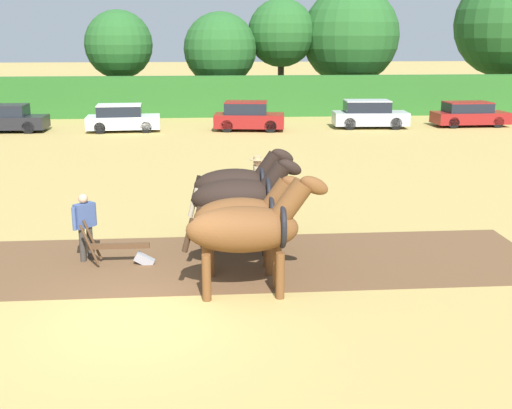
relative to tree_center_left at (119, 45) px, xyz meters
name	(u,v)px	position (x,y,z in m)	size (l,w,h in m)	color
ground_plane	(139,319)	(4.38, -33.75, -4.50)	(240.00, 240.00, 0.00)	#A88E4C
plowed_furrow_strip	(107,265)	(3.36, -30.74, -4.50)	(20.09, 3.94, 0.01)	brown
hedgerow	(185,97)	(4.38, -2.92, -3.22)	(63.17, 1.37, 2.57)	#286023
tree_center_left	(119,45)	(0.00, 0.00, 0.00)	(4.54, 4.54, 6.79)	#4C3823
tree_center	(220,49)	(6.81, 0.49, -0.31)	(5.01, 5.01, 6.71)	#4C3823
tree_center_right	(281,33)	(11.11, 1.24, 0.75)	(4.70, 4.70, 7.63)	#423323
tree_right	(350,36)	(16.10, 1.62, 0.58)	(6.90, 6.90, 8.54)	#4C3823
tree_far_right	(508,24)	(27.40, 1.19, 1.38)	(7.51, 7.51, 9.65)	#4C3823
draft_horse_lead_left	(249,228)	(6.49, -32.70, -3.11)	(2.97, 0.99, 2.52)	brown
draft_horse_lead_right	(244,217)	(6.48, -31.40, -3.24)	(2.64, 0.92, 2.24)	brown
draft_horse_trail_left	(241,198)	(6.48, -30.10, -3.14)	(2.77, 0.97, 2.36)	black
draft_horse_trail_right	(238,185)	(6.49, -28.80, -3.13)	(2.71, 0.89, 2.39)	black
plow	(125,251)	(3.78, -30.74, -4.18)	(1.62, 0.46, 1.13)	#4C331E
farmer_at_plow	(85,222)	(2.86, -30.37, -3.58)	(0.48, 0.49, 1.60)	#38332D
farmer_beside_team	(257,180)	(7.15, -26.74, -3.47)	(0.44, 0.68, 1.74)	#4C4C4C
parked_car_center_left	(7,119)	(-5.09, -8.96, -3.79)	(4.10, 1.82, 1.48)	black
parked_car_center	(122,118)	(1.16, -9.26, -3.80)	(4.04, 2.03, 1.47)	silver
parked_car_center_right	(248,117)	(8.06, -9.47, -3.74)	(4.02, 2.25, 1.60)	maroon
parked_car_right	(369,115)	(14.97, -9.02, -3.75)	(4.26, 1.96, 1.57)	#A8A8B2
parked_car_far_right	(469,114)	(20.92, -8.81, -3.82)	(4.31, 1.87, 1.41)	maroon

